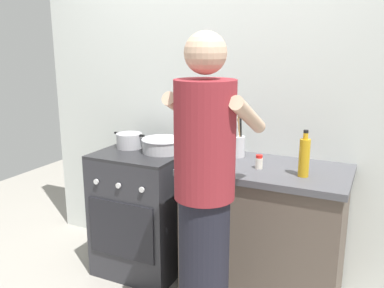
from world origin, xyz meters
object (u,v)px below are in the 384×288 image
Objects in this scene: spice_bottle at (259,162)px; utensil_crock at (238,143)px; stove_range at (145,210)px; oil_bottle at (304,157)px; person at (205,204)px; mixing_bowl at (163,145)px; pot at (129,141)px.

utensil_crock is at bearing 135.86° from spice_bottle.
stove_range is 3.32× the size of oil_bottle.
spice_bottle is 0.05× the size of person.
stove_range is 0.87m from utensil_crock.
mixing_bowl is 0.91× the size of utensil_crock.
stove_range is 0.53× the size of person.
spice_bottle is (0.21, -0.20, -0.06)m from utensil_crock.
mixing_bowl is at bearing 172.79° from oil_bottle.
utensil_crock is (0.51, 0.11, 0.04)m from mixing_bowl.
utensil_crock is (0.79, 0.11, 0.04)m from pot.
utensil_crock is 3.81× the size of spice_bottle.
utensil_crock is at bearing 153.60° from oil_bottle.
pot reaches higher than spice_bottle.
mixing_bowl is 3.48× the size of spice_bottle.
oil_bottle is at bearing -7.21° from mixing_bowl.
pot is 0.80m from utensil_crock.
person is (0.90, -0.66, -0.09)m from pot.
mixing_bowl is 0.91m from person.
mixing_bowl reaches higher than spice_bottle.
person is (-0.11, -0.57, -0.08)m from spice_bottle.
pot is 0.85× the size of mixing_bowl.
person is (0.10, -0.78, -0.14)m from utensil_crock.
person is at bearing -36.60° from pot.
person reaches higher than stove_range.
mixing_bowl is (0.28, -0.00, -0.00)m from pot.
stove_range is at bearing 175.64° from oil_bottle.
stove_range is 1.27m from oil_bottle.
pot is 0.93× the size of oil_bottle.
stove_range is 2.76× the size of utensil_crock.
mixing_bowl is 0.73m from spice_bottle.
spice_bottle is at bearing -44.14° from utensil_crock.
stove_range is at bearing -15.93° from pot.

